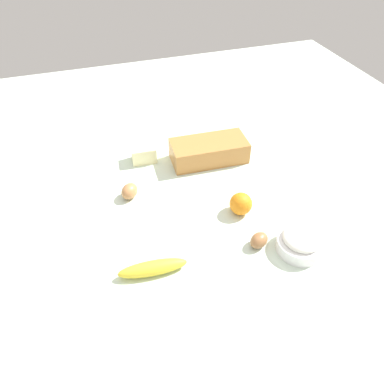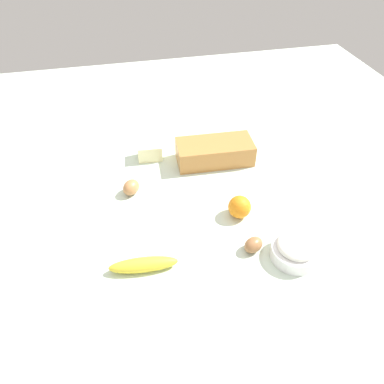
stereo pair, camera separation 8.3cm
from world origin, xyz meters
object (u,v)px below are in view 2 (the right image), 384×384
Objects in this scene: loaf_pan at (215,151)px; flour_bowl at (296,249)px; butter_block at (150,151)px; banana at (143,265)px; orange_fruit at (240,207)px; egg_near_butter at (253,245)px; egg_beside_bowl at (131,187)px.

flour_bowl is at bearing -75.61° from loaf_pan.
butter_block is (-0.23, 0.07, -0.01)m from loaf_pan.
orange_fruit is at bearing 24.10° from banana.
egg_near_butter is (0.32, -0.00, 0.00)m from banana.
egg_beside_bowl is (-0.32, 0.33, 0.00)m from egg_near_butter.
loaf_pan is at bearing 53.87° from banana.
egg_beside_bowl is at bearing 134.29° from egg_near_butter.
loaf_pan is 3.95× the size of orange_fruit.
banana is 0.33m from egg_beside_bowl.
loaf_pan reaches higher than egg_beside_bowl.
butter_block is 1.50× the size of egg_near_butter.
flour_bowl is at bearing -62.26° from orange_fruit.
butter_block is 0.21m from egg_beside_bowl.
egg_beside_bowl is (-0.32, -0.12, -0.02)m from loaf_pan.
orange_fruit is 0.44m from butter_block.
flour_bowl is 0.43m from banana.
flour_bowl reaches higher than banana.
egg_near_butter is at bearing -87.90° from loaf_pan.
orange_fruit is (-0.00, -0.30, -0.01)m from loaf_pan.
egg_beside_bowl is at bearing -157.54° from loaf_pan.
egg_near_butter is at bearing -45.71° from egg_beside_bowl.
egg_beside_bowl reaches higher than banana.
butter_block is (-0.33, 0.56, -0.00)m from flour_bowl.
egg_near_butter is at bearing -65.94° from butter_block.
flour_bowl is 2.11× the size of egg_beside_bowl.
loaf_pan reaches higher than butter_block.
banana is 2.62× the size of orange_fruit.
flour_bowl is (0.10, -0.49, -0.01)m from loaf_pan.
butter_block reaches higher than banana.
orange_fruit is 0.37m from egg_beside_bowl.
butter_block is at bearing 80.21° from banana.
loaf_pan is 0.30m from orange_fruit.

